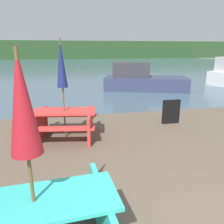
{
  "coord_description": "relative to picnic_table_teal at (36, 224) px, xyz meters",
  "views": [
    {
      "loc": [
        -1.52,
        -0.86,
        2.25
      ],
      "look_at": [
        -0.58,
        3.87,
        0.85
      ],
      "focal_mm": 35.0,
      "sensor_mm": 36.0,
      "label": 1
    }
  ],
  "objects": [
    {
      "name": "picnic_table_red",
      "position": [
        0.27,
        3.48,
        -0.0
      ],
      "size": [
        1.78,
        1.6,
        0.73
      ],
      "rotation": [
        0.0,
        0.0,
        -0.15
      ],
      "color": "red",
      "rests_on": "ground_plane"
    },
    {
      "name": "umbrella_navy",
      "position": [
        0.27,
        3.48,
        1.44
      ],
      "size": [
        0.26,
        0.26,
        2.5
      ],
      "color": "brown",
      "rests_on": "ground_plane"
    },
    {
      "name": "water",
      "position": [
        1.94,
        30.38,
        -0.45
      ],
      "size": [
        60.0,
        50.0,
        0.0
      ],
      "color": "#425B6B",
      "rests_on": "ground_plane"
    },
    {
      "name": "signboard",
      "position": [
        3.48,
        3.97,
        -0.07
      ],
      "size": [
        0.55,
        0.08,
        0.75
      ],
      "color": "black",
      "rests_on": "ground_plane"
    },
    {
      "name": "picnic_table_teal",
      "position": [
        0.0,
        0.0,
        0.0
      ],
      "size": [
        1.86,
        1.51,
        0.73
      ],
      "rotation": [
        0.0,
        0.0,
        0.07
      ],
      "color": "#33B7A8",
      "rests_on": "ground_plane"
    },
    {
      "name": "boat",
      "position": [
        4.5,
        9.76,
        0.11
      ],
      "size": [
        4.89,
        3.15,
        1.52
      ],
      "rotation": [
        0.0,
        0.0,
        -0.33
      ],
      "color": "#333856",
      "rests_on": "water"
    },
    {
      "name": "far_treeline",
      "position": [
        1.94,
        50.38,
        1.56
      ],
      "size": [
        80.0,
        1.6,
        4.0
      ],
      "color": "#284723",
      "rests_on": "water"
    },
    {
      "name": "umbrella_crimson",
      "position": [
        -0.0,
        0.0,
        1.31
      ],
      "size": [
        0.3,
        0.3,
        2.27
      ],
      "color": "brown",
      "rests_on": "ground_plane"
    }
  ]
}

